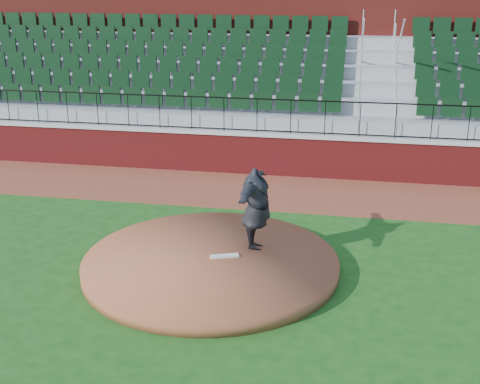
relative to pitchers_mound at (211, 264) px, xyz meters
name	(u,v)px	position (x,y,z in m)	size (l,w,h in m)	color
ground	(227,277)	(0.39, -0.27, -0.12)	(90.00, 90.00, 0.00)	#184A15
warning_track	(265,191)	(0.39, 5.13, -0.12)	(34.00, 3.20, 0.01)	brown
field_wall	(273,155)	(0.39, 6.73, 0.47)	(34.00, 0.35, 1.20)	maroon
wall_cap	(273,134)	(0.39, 6.73, 1.12)	(34.00, 0.45, 0.10)	#B7B7B7
wall_railing	(274,116)	(0.39, 6.73, 1.67)	(34.00, 0.05, 1.00)	black
seating_stands	(285,84)	(0.39, 9.45, 2.18)	(34.00, 5.10, 4.60)	gray
concourse_wall	(294,60)	(0.39, 12.25, 2.62)	(34.00, 0.50, 5.50)	maroon
pitchers_mound	(211,264)	(0.00, 0.00, 0.00)	(5.27, 5.27, 0.25)	brown
pitching_rubber	(224,256)	(0.26, 0.11, 0.14)	(0.59, 0.15, 0.04)	silver
pitcher	(256,209)	(0.83, 0.69, 1.01)	(2.19, 0.60, 1.78)	black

